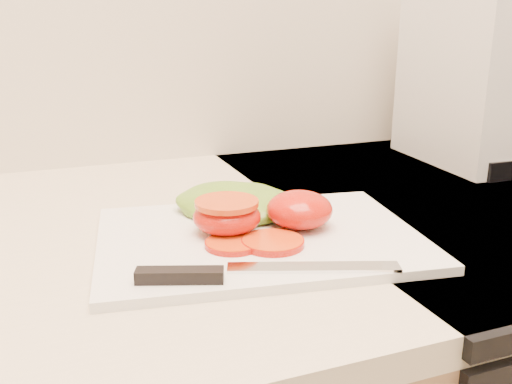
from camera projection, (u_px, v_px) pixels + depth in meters
name	position (u px, v px, depth m)	size (l,w,h in m)	color
cutting_board	(259.00, 238.00, 0.62)	(0.34, 0.25, 0.01)	white
tomato_half_dome	(299.00, 210.00, 0.64)	(0.07, 0.07, 0.04)	red
tomato_half_cut	(227.00, 215.00, 0.62)	(0.07, 0.07, 0.04)	red
tomato_slice_0	(273.00, 242.00, 0.59)	(0.06, 0.06, 0.01)	#D64214
tomato_slice_1	(233.00, 244.00, 0.59)	(0.06, 0.06, 0.01)	#D64214
lettuce_leaf_0	(234.00, 203.00, 0.68)	(0.15, 0.10, 0.03)	#74A22A
knife	(234.00, 272.00, 0.52)	(0.24, 0.08, 0.01)	silver
appliance	(489.00, 72.00, 0.95)	(0.20, 0.25, 0.30)	silver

